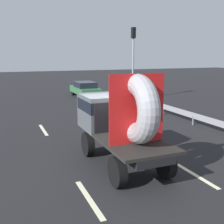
% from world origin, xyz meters
% --- Properties ---
extents(ground_plane, '(120.00, 120.00, 0.00)m').
position_xyz_m(ground_plane, '(0.00, 0.00, 0.00)').
color(ground_plane, black).
extents(flatbed_truck, '(2.02, 4.70, 3.37)m').
position_xyz_m(flatbed_truck, '(-0.14, -0.48, 1.69)').
color(flatbed_truck, black).
rests_on(flatbed_truck, ground_plane).
extents(distant_sedan, '(1.86, 4.35, 1.42)m').
position_xyz_m(distant_sedan, '(3.63, 16.00, 0.76)').
color(distant_sedan, black).
rests_on(distant_sedan, ground_plane).
extents(traffic_light, '(0.42, 0.36, 6.21)m').
position_xyz_m(traffic_light, '(6.98, 12.60, 4.02)').
color(traffic_light, gray).
rests_on(traffic_light, ground_plane).
extents(guardrail, '(0.10, 12.54, 0.71)m').
position_xyz_m(guardrail, '(6.05, 4.59, 0.53)').
color(guardrail, gray).
rests_on(guardrail, ground_plane).
extents(lane_dash_left_near, '(0.16, 2.32, 0.01)m').
position_xyz_m(lane_dash_left_near, '(-2.02, -2.75, 0.00)').
color(lane_dash_left_near, beige).
rests_on(lane_dash_left_near, ground_plane).
extents(lane_dash_left_far, '(0.16, 2.35, 0.01)m').
position_xyz_m(lane_dash_left_far, '(-2.02, 5.18, 0.00)').
color(lane_dash_left_far, beige).
rests_on(lane_dash_left_far, ground_plane).
extents(lane_dash_right_near, '(0.16, 2.16, 0.01)m').
position_xyz_m(lane_dash_right_near, '(1.75, -2.62, 0.00)').
color(lane_dash_right_near, beige).
rests_on(lane_dash_right_near, ground_plane).
extents(lane_dash_right_far, '(0.16, 2.44, 0.01)m').
position_xyz_m(lane_dash_right_far, '(1.75, 4.95, 0.00)').
color(lane_dash_right_far, beige).
rests_on(lane_dash_right_far, ground_plane).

